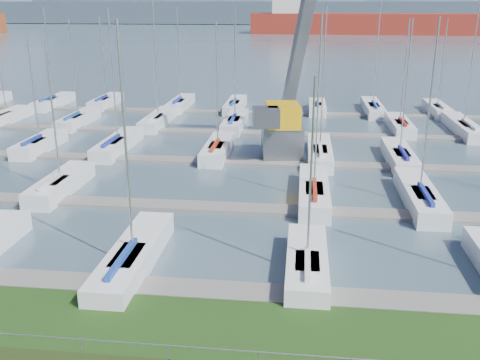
# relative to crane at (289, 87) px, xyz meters

# --- Properties ---
(water) EXTENTS (800.00, 540.00, 0.20)m
(water) POSITION_rel_crane_xyz_m (-2.06, 230.90, -5.73)
(water) COLOR #485D69
(fence) EXTENTS (80.00, 0.04, 0.04)m
(fence) POSITION_rel_crane_xyz_m (-2.06, -29.10, -4.13)
(fence) COLOR #989AA0
(fence) RESTS_ON grass
(foothill) EXTENTS (900.00, 80.00, 12.00)m
(foothill) POSITION_rel_crane_xyz_m (-2.06, 300.90, 0.67)
(foothill) COLOR #3D4B59
(foothill) RESTS_ON water
(docks) EXTENTS (90.00, 41.60, 0.25)m
(docks) POSITION_rel_crane_xyz_m (-2.06, -3.10, -5.55)
(docks) COLOR gray
(docks) RESTS_ON water
(crane) EXTENTS (6.39, 13.21, 22.35)m
(crane) POSITION_rel_crane_xyz_m (0.00, 0.00, 0.00)
(crane) COLOR slate
(crane) RESTS_ON water
(cargo_ship_mid) EXTENTS (102.25, 20.97, 21.50)m
(cargo_ship_mid) POSITION_rel_crane_xyz_m (26.62, 181.37, -1.81)
(cargo_ship_mid) COLOR maroon
(cargo_ship_mid) RESTS_ON water
(sailboat_fleet) EXTENTS (76.17, 49.63, 13.54)m
(sailboat_fleet) POSITION_rel_crane_xyz_m (-2.56, -0.43, 0.06)
(sailboat_fleet) COLOR #1F2E9B
(sailboat_fleet) RESTS_ON water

